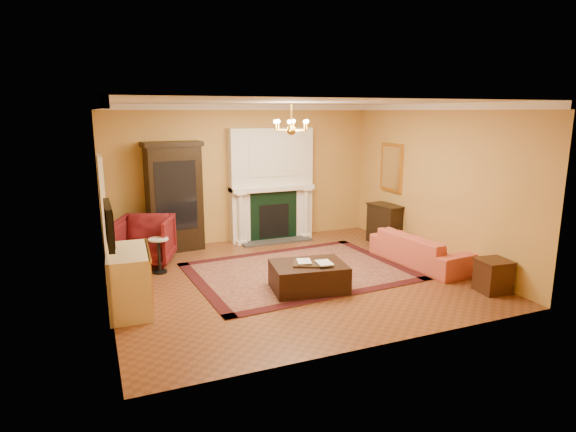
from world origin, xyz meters
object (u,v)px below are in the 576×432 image
console_table (385,225)px  leather_ottoman (309,276)px  china_cabinet (174,199)px  wingback_armchair (145,238)px  commode (129,280)px  coral_sofa (421,244)px  pedestal_table (159,253)px  end_table (493,277)px

console_table → leather_ottoman: (-2.77, -1.96, -0.18)m
china_cabinet → console_table: size_ratio=2.59×
china_cabinet → wingback_armchair: (-0.71, -0.74, -0.58)m
wingback_armchair → leather_ottoman: wingback_armchair is taller
commode → leather_ottoman: (2.74, -0.31, -0.21)m
coral_sofa → leather_ottoman: (-2.52, -0.41, -0.17)m
pedestal_table → leather_ottoman: (2.12, -1.81, -0.14)m
leather_ottoman → coral_sofa: bearing=17.8°
china_cabinet → coral_sofa: (4.10, -2.77, -0.68)m
china_cabinet → coral_sofa: size_ratio=1.05×
commode → leather_ottoman: size_ratio=1.03×
end_table → leather_ottoman: size_ratio=0.44×
china_cabinet → wingback_armchair: size_ratio=2.14×
china_cabinet → commode: (-1.17, -2.88, -0.63)m
commode → coral_sofa: size_ratio=0.58×
commode → leather_ottoman: 2.77m
end_table → commode: bearing=164.5°
china_cabinet → commode: size_ratio=1.80×
wingback_armchair → end_table: 6.18m
wingback_armchair → pedestal_table: size_ratio=1.58×
end_table → leather_ottoman: bearing=156.0°
commode → leather_ottoman: commode is taller
coral_sofa → leather_ottoman: bearing=93.3°
wingback_armchair → console_table: bearing=15.5°
pedestal_table → coral_sofa: bearing=-16.8°
console_table → coral_sofa: bearing=-108.7°
pedestal_table → leather_ottoman: pedestal_table is taller
wingback_armchair → console_table: 5.07m
wingback_armchair → commode: wingback_armchair is taller
coral_sofa → console_table: size_ratio=2.47×
pedestal_table → console_table: 4.88m
wingback_armchair → coral_sofa: (4.81, -2.03, -0.10)m
pedestal_table → console_table: console_table is taller
end_table → console_table: (0.06, 3.16, 0.16)m
wingback_armchair → end_table: bearing=-15.2°
wingback_armchair → commode: 2.18m
wingback_armchair → coral_sofa: wingback_armchair is taller
wingback_armchair → commode: (-0.46, -2.13, -0.06)m
pedestal_table → console_table: size_ratio=0.77×
commode → console_table: 5.75m
china_cabinet → pedestal_table: 1.64m
china_cabinet → commode: 3.17m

